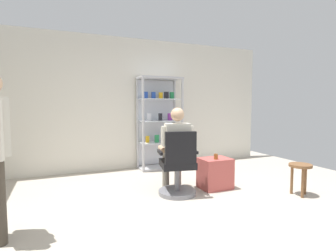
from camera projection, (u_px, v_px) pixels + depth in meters
The scene contains 8 objects.
ground_plane at pixel (214, 224), 2.94m from camera, with size 7.20×7.20×0.00m, color #B2A899.
back_wall at pixel (137, 104), 5.59m from camera, with size 6.00×0.10×2.70m, color silver.
display_cabinet_main at pixel (159, 122), 5.56m from camera, with size 0.90×0.45×1.90m.
office_chair at pixel (178, 169), 3.85m from camera, with size 0.61×0.58×0.96m.
seated_shopkeeper at pixel (176, 146), 3.99m from camera, with size 0.54×0.61×1.29m.
storage_crate at pixel (215, 173), 4.21m from camera, with size 0.48×0.38×0.48m, color #B24C47.
tea_glass at pixel (216, 157), 4.12m from camera, with size 0.06×0.06×0.08m, color brown.
wooden_stool at pixel (300, 171), 3.87m from camera, with size 0.32×0.32×0.47m.
Camera 1 is at (-1.58, -2.42, 1.33)m, focal length 28.22 mm.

